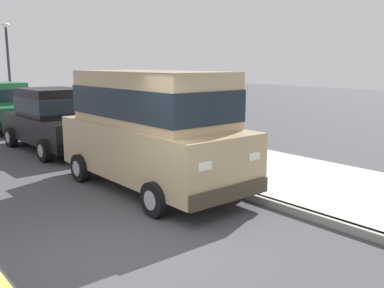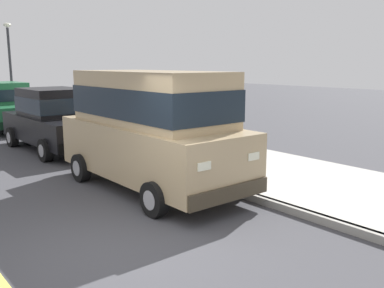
{
  "view_description": "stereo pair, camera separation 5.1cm",
  "coord_description": "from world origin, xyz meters",
  "views": [
    {
      "loc": [
        -2.88,
        -5.05,
        2.67
      ],
      "look_at": [
        3.24,
        2.32,
        0.85
      ],
      "focal_mm": 39.67,
      "sensor_mm": 36.0,
      "label": 1
    },
    {
      "loc": [
        -2.84,
        -5.08,
        2.67
      ],
      "look_at": [
        3.24,
        2.32,
        0.85
      ],
      "focal_mm": 39.67,
      "sensor_mm": 36.0,
      "label": 2
    }
  ],
  "objects": [
    {
      "name": "dog_brown",
      "position": [
        4.88,
        2.32,
        0.43
      ],
      "size": [
        0.28,
        0.75,
        0.49
      ],
      "color": "brown",
      "rests_on": "sidewalk"
    },
    {
      "name": "ground_plane",
      "position": [
        0.0,
        0.0,
        0.0
      ],
      "size": [
        80.0,
        80.0,
        0.0
      ],
      "primitive_type": "plane",
      "color": "#424247"
    },
    {
      "name": "car_black_sedan",
      "position": [
        2.17,
        7.77,
        0.98
      ],
      "size": [
        2.08,
        4.62,
        1.92
      ],
      "color": "black",
      "rests_on": "ground"
    },
    {
      "name": "car_green_sedan",
      "position": [
        2.16,
        13.18,
        0.98
      ],
      "size": [
        2.09,
        4.63,
        1.92
      ],
      "color": "#23663D",
      "rests_on": "ground"
    },
    {
      "name": "lane_centre_line",
      "position": [
        -1.6,
        0.0,
        0.0
      ],
      "size": [
        0.12,
        57.6,
        0.01
      ],
      "primitive_type": "cube",
      "color": "#E0D64C",
      "rests_on": "ground"
    },
    {
      "name": "car_tan_van",
      "position": [
        2.14,
        2.36,
        1.39
      ],
      "size": [
        2.14,
        4.9,
        2.52
      ],
      "color": "tan",
      "rests_on": "ground"
    },
    {
      "name": "sidewalk",
      "position": [
        5.0,
        0.0,
        0.07
      ],
      "size": [
        3.6,
        64.0,
        0.14
      ],
      "primitive_type": "cube",
      "color": "#B7B5AD",
      "rests_on": "ground"
    },
    {
      "name": "fire_hydrant",
      "position": [
        3.65,
        6.2,
        0.48
      ],
      "size": [
        0.34,
        0.24,
        0.72
      ],
      "color": "red",
      "rests_on": "sidewalk"
    },
    {
      "name": "curb",
      "position": [
        3.2,
        0.0,
        0.07
      ],
      "size": [
        0.16,
        64.0,
        0.14
      ],
      "primitive_type": "cube",
      "color": "gray",
      "rests_on": "ground"
    },
    {
      "name": "street_lamp",
      "position": [
        3.55,
        16.44,
        2.91
      ],
      "size": [
        0.36,
        0.36,
        4.42
      ],
      "color": "#2D2D33",
      "rests_on": "sidewalk"
    }
  ]
}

